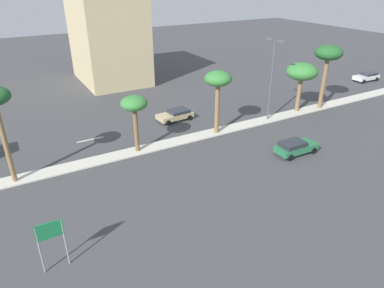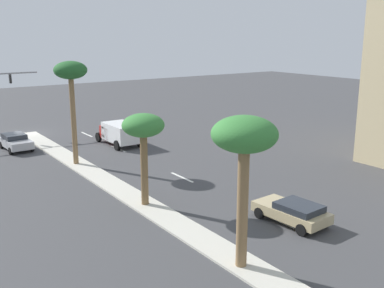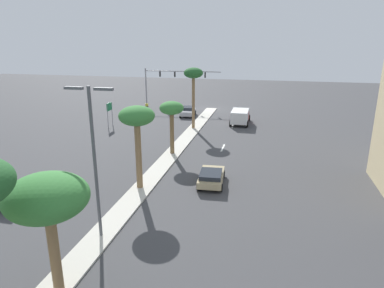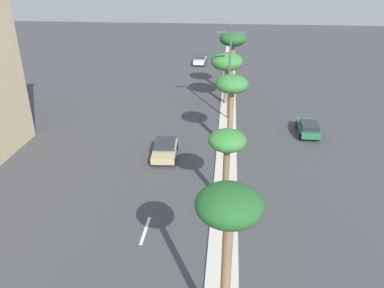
% 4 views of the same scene
% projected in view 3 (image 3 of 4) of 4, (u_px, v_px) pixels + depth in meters
% --- Properties ---
extents(ground_plane, '(160.00, 160.00, 0.00)m').
position_uv_depth(ground_plane, '(139.00, 193.00, 27.97)').
color(ground_plane, '#424244').
extents(median_curb, '(1.80, 90.47, 0.12)m').
position_uv_depth(median_curb, '(71.00, 270.00, 18.58)').
color(median_curb, beige).
rests_on(median_curb, ground).
extents(lane_stripe_right, '(0.20, 2.80, 0.01)m').
position_uv_depth(lane_stripe_right, '(238.00, 115.00, 56.01)').
color(lane_stripe_right, silver).
rests_on(lane_stripe_right, ground).
extents(lane_stripe_mid, '(0.20, 2.80, 0.01)m').
position_uv_depth(lane_stripe_mid, '(233.00, 126.00, 49.06)').
color(lane_stripe_mid, silver).
rests_on(lane_stripe_mid, ground).
extents(lane_stripe_far, '(0.20, 2.80, 0.01)m').
position_uv_depth(lane_stripe_far, '(223.00, 148.00, 39.34)').
color(lane_stripe_far, silver).
rests_on(lane_stripe_far, ground).
extents(lane_stripe_trailing, '(0.20, 2.80, 0.01)m').
position_uv_depth(lane_stripe_trailing, '(207.00, 183.00, 29.82)').
color(lane_stripe_trailing, silver).
rests_on(lane_stripe_trailing, ground).
extents(traffic_signal_gantry, '(13.65, 0.53, 6.77)m').
position_uv_depth(traffic_signal_gantry, '(165.00, 82.00, 61.14)').
color(traffic_signal_gantry, gray).
rests_on(traffic_signal_gantry, ground).
extents(directional_road_sign, '(0.10, 1.55, 3.34)m').
position_uv_depth(directional_road_sign, '(110.00, 109.00, 47.99)').
color(directional_road_sign, gray).
rests_on(directional_road_sign, ground).
extents(palm_tree_outboard, '(2.53, 2.53, 8.09)m').
position_uv_depth(palm_tree_outboard, '(193.00, 76.00, 45.43)').
color(palm_tree_outboard, olive).
rests_on(palm_tree_outboard, median_curb).
extents(palm_tree_front, '(2.51, 2.51, 5.57)m').
position_uv_depth(palm_tree_front, '(172.00, 110.00, 35.83)').
color(palm_tree_front, brown).
rests_on(palm_tree_front, median_curb).
extents(palm_tree_near, '(2.83, 2.83, 6.78)m').
position_uv_depth(palm_tree_near, '(137.00, 120.00, 27.10)').
color(palm_tree_near, olive).
rests_on(palm_tree_near, median_curb).
extents(palm_tree_left, '(3.78, 3.78, 6.04)m').
position_uv_depth(palm_tree_left, '(47.00, 199.00, 15.57)').
color(palm_tree_left, olive).
rests_on(palm_tree_left, median_curb).
extents(street_lamp_mid, '(2.90, 0.24, 9.29)m').
position_uv_depth(street_lamp_mid, '(94.00, 152.00, 20.18)').
color(street_lamp_mid, '#515459').
rests_on(street_lamp_mid, median_curb).
extents(sedan_green_inboard, '(1.99, 4.26, 1.36)m').
position_uv_depth(sedan_green_inboard, '(25.00, 191.00, 26.48)').
color(sedan_green_inboard, '#287047').
rests_on(sedan_green_inboard, ground).
extents(sedan_tan_left, '(2.34, 4.32, 1.24)m').
position_uv_depth(sedan_tan_left, '(211.00, 177.00, 29.41)').
color(sedan_tan_left, tan).
rests_on(sedan_tan_left, ground).
extents(sedan_silver_outboard, '(2.22, 4.04, 1.40)m').
position_uv_depth(sedan_silver_outboard, '(188.00, 111.00, 55.13)').
color(sedan_silver_outboard, '#B2B2B7').
rests_on(sedan_silver_outboard, ground).
extents(box_truck, '(2.58, 5.25, 2.07)m').
position_uv_depth(box_truck, '(240.00, 116.00, 49.79)').
color(box_truck, '#B21E19').
rests_on(box_truck, ground).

